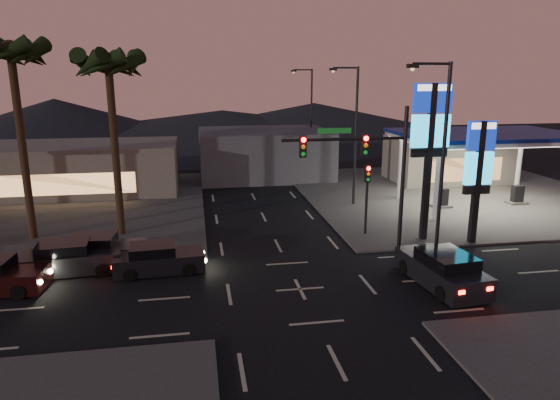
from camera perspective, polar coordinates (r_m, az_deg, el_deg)
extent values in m
plane|color=black|center=(22.93, 2.29, -10.15)|extent=(140.00, 140.00, 0.00)
cube|color=#47443F|center=(42.80, 19.06, 0.69)|extent=(24.00, 24.00, 0.12)
cube|color=#47443F|center=(39.37, -26.50, -1.16)|extent=(24.00, 24.00, 0.12)
cylinder|color=silver|center=(33.94, 17.55, 1.68)|extent=(0.36, 0.36, 5.00)
cylinder|color=silver|center=(39.26, 13.61, 3.56)|extent=(0.36, 0.36, 5.00)
cylinder|color=silver|center=(44.15, 25.65, 3.69)|extent=(0.36, 0.36, 5.00)
cube|color=silver|center=(38.56, 22.50, 6.76)|extent=(12.00, 8.00, 0.50)
cube|color=white|center=(38.59, 22.46, 6.32)|extent=(11.60, 7.60, 0.06)
cube|color=navy|center=(38.54, 22.52, 6.98)|extent=(12.20, 8.20, 0.25)
cube|color=black|center=(37.81, 18.02, 0.22)|extent=(0.80, 0.50, 1.40)
cube|color=black|center=(40.92, 25.49, 0.55)|extent=(0.80, 0.50, 1.40)
cube|color=#726B5B|center=(47.69, 18.53, 4.42)|extent=(10.00, 6.00, 4.00)
cube|color=black|center=(29.39, 16.55, 3.89)|extent=(0.35, 0.35, 9.00)
cube|color=navy|center=(29.00, 17.07, 11.10)|extent=(2.20, 0.30, 1.60)
cube|color=white|center=(28.98, 17.15, 12.18)|extent=(1.98, 0.32, 0.35)
cube|color=#1AB8F8|center=(29.13, 16.81, 7.57)|extent=(2.20, 0.30, 1.80)
cube|color=black|center=(29.28, 16.65, 5.24)|extent=(2.09, 0.28, 0.50)
cube|color=black|center=(29.91, 21.56, 1.70)|extent=(0.35, 0.35, 7.00)
cube|color=navy|center=(29.49, 22.04, 6.82)|extent=(1.60, 0.30, 1.60)
cube|color=white|center=(29.44, 22.13, 7.88)|extent=(1.44, 0.32, 0.35)
cube|color=#1AB8F8|center=(29.74, 21.72, 3.39)|extent=(1.60, 0.30, 1.80)
cube|color=black|center=(29.97, 21.51, 1.14)|extent=(1.52, 0.28, 0.50)
cylinder|color=black|center=(25.12, 13.79, 1.24)|extent=(0.20, 0.20, 8.00)
cylinder|color=black|center=(23.66, 7.41, 6.91)|extent=(6.00, 0.14, 0.14)
cube|color=#0C3F14|center=(23.47, 6.26, 7.87)|extent=(1.60, 0.05, 0.25)
cube|color=black|center=(24.01, 9.68, 6.21)|extent=(0.32, 0.25, 1.00)
sphere|color=#FF0C07|center=(23.83, 9.83, 6.94)|extent=(0.22, 0.22, 0.22)
sphere|color=orange|center=(23.87, 9.80, 6.16)|extent=(0.20, 0.20, 0.20)
sphere|color=#0CB226|center=(23.92, 9.77, 5.38)|extent=(0.20, 0.20, 0.20)
cube|color=black|center=(23.20, 2.63, 6.12)|extent=(0.32, 0.25, 1.00)
sphere|color=#FF0C07|center=(23.01, 2.72, 6.88)|extent=(0.22, 0.22, 0.22)
sphere|color=orange|center=(23.05, 2.71, 6.07)|extent=(0.20, 0.20, 0.20)
sphere|color=#0CB226|center=(23.10, 2.70, 5.26)|extent=(0.20, 0.20, 0.20)
cylinder|color=black|center=(30.10, 9.84, -0.37)|extent=(0.16, 0.16, 4.00)
cube|color=black|center=(29.71, 9.98, 2.99)|extent=(0.32, 0.25, 1.00)
sphere|color=#FF0C07|center=(29.51, 10.11, 3.56)|extent=(0.22, 0.22, 0.22)
sphere|color=orange|center=(29.57, 10.08, 2.94)|extent=(0.20, 0.20, 0.20)
sphere|color=#0CB226|center=(29.64, 10.05, 2.31)|extent=(0.20, 0.20, 0.20)
cylinder|color=black|center=(24.68, 18.04, 3.10)|extent=(0.18, 0.18, 10.00)
cylinder|color=black|center=(23.88, 16.98, 14.68)|extent=(1.80, 0.12, 0.12)
cube|color=black|center=(23.50, 14.93, 14.59)|extent=(0.50, 0.25, 0.18)
sphere|color=#FFCC8C|center=(23.50, 14.91, 14.30)|extent=(0.20, 0.20, 0.20)
cylinder|color=black|center=(36.55, 8.63, 7.00)|extent=(0.18, 0.18, 10.00)
cylinder|color=black|center=(36.01, 7.52, 14.75)|extent=(1.80, 0.12, 0.12)
cube|color=black|center=(35.76, 6.09, 14.64)|extent=(0.50, 0.25, 0.18)
sphere|color=#FFCC8C|center=(35.76, 6.08, 14.45)|extent=(0.20, 0.20, 0.20)
cylinder|color=black|center=(49.96, 3.59, 9.00)|extent=(0.18, 0.18, 10.00)
cylinder|color=black|center=(49.57, 2.63, 14.64)|extent=(1.80, 0.12, 0.12)
cube|color=black|center=(49.39, 1.57, 14.54)|extent=(0.50, 0.25, 0.18)
sphere|color=#FFCC8C|center=(49.39, 1.57, 14.40)|extent=(0.20, 0.20, 0.20)
cylinder|color=black|center=(30.60, -18.31, 5.28)|extent=(0.44, 0.44, 10.20)
sphere|color=black|center=(30.30, -19.07, 14.85)|extent=(0.90, 0.90, 0.90)
cone|color=black|center=(30.13, -16.51, 14.47)|extent=(0.90, 2.74, 1.91)
cone|color=black|center=(31.08, -17.03, 14.40)|extent=(2.57, 2.57, 1.91)
cone|color=black|center=(31.58, -18.65, 14.27)|extent=(2.74, 0.90, 1.91)
cone|color=black|center=(31.35, -20.47, 14.13)|extent=(2.57, 2.57, 1.91)
cone|color=black|center=(30.52, -21.50, 14.07)|extent=(0.90, 2.74, 1.91)
cone|color=black|center=(29.55, -21.11, 14.13)|extent=(2.57, 2.57, 1.91)
cone|color=black|center=(29.01, -19.43, 14.29)|extent=(2.74, 0.90, 1.91)
cone|color=black|center=(29.26, -17.48, 14.43)|extent=(2.57, 2.57, 1.91)
cylinder|color=black|center=(31.70, -27.35, 5.26)|extent=(0.44, 0.44, 10.80)
sphere|color=black|center=(31.47, -28.48, 14.99)|extent=(0.90, 0.90, 0.90)
cone|color=black|center=(31.09, -26.08, 14.73)|extent=(0.90, 2.74, 1.91)
cone|color=black|center=(32.08, -26.29, 14.64)|extent=(2.57, 2.57, 1.91)
cone|color=black|center=(32.70, -27.70, 14.45)|extent=(2.74, 0.90, 1.91)
cone|color=black|center=(30.23, -29.20, 14.44)|extent=(2.74, 0.90, 1.91)
cone|color=black|center=(30.31, -27.27, 14.65)|extent=(2.57, 2.57, 1.91)
cube|color=#726B5B|center=(44.14, -22.14, 3.38)|extent=(16.00, 8.00, 4.00)
cube|color=#4C4C51|center=(47.43, -1.83, 5.34)|extent=(12.00, 9.00, 4.40)
cone|color=black|center=(83.28, -24.26, 8.45)|extent=(40.00, 40.00, 6.00)
cone|color=black|center=(83.04, 3.91, 9.29)|extent=(50.00, 50.00, 5.00)
cone|color=black|center=(80.90, -6.61, 8.74)|extent=(60.00, 60.00, 4.00)
cube|color=black|center=(25.30, -13.62, -6.86)|extent=(4.42, 2.10, 0.88)
cube|color=black|center=(25.10, -14.37, -5.64)|extent=(2.26, 1.81, 0.64)
cylinder|color=black|center=(26.17, -10.59, -6.50)|extent=(0.64, 0.28, 0.63)
cylinder|color=black|center=(24.62, -10.36, -7.83)|extent=(0.64, 0.28, 0.63)
cylinder|color=black|center=(26.21, -16.61, -6.84)|extent=(0.64, 0.28, 0.63)
cylinder|color=black|center=(24.66, -16.78, -8.19)|extent=(0.64, 0.28, 0.63)
sphere|color=#FFF2BF|center=(25.88, -8.85, -5.97)|extent=(0.22, 0.22, 0.22)
sphere|color=#FFF2BF|center=(24.79, -8.61, -6.88)|extent=(0.22, 0.22, 0.22)
cube|color=#FF140A|center=(25.91, -18.43, -6.34)|extent=(0.09, 0.25, 0.14)
cube|color=#FF140A|center=(24.82, -18.63, -7.27)|extent=(0.09, 0.25, 0.14)
cylinder|color=black|center=(26.09, -26.25, -7.80)|extent=(0.68, 0.30, 0.66)
cylinder|color=black|center=(24.59, -27.69, -9.28)|extent=(0.68, 0.30, 0.66)
sphere|color=#FFF2BF|center=(25.47, -24.79, -7.41)|extent=(0.23, 0.23, 0.23)
sphere|color=#FFF2BF|center=(24.39, -25.74, -8.45)|extent=(0.23, 0.23, 0.23)
cube|color=#58575A|center=(27.31, -19.92, -5.71)|extent=(4.58, 2.23, 0.91)
cube|color=black|center=(27.20, -20.64, -4.50)|extent=(2.36, 1.89, 0.66)
cylinder|color=black|center=(27.84, -16.61, -5.57)|extent=(0.66, 0.29, 0.65)
cylinder|color=black|center=(26.26, -17.34, -6.82)|extent=(0.66, 0.29, 0.65)
cylinder|color=black|center=(28.55, -22.20, -5.55)|extent=(0.66, 0.29, 0.65)
cylinder|color=black|center=(27.02, -23.25, -6.76)|extent=(0.66, 0.29, 0.65)
sphere|color=#FFF2BF|center=(27.35, -15.09, -5.15)|extent=(0.22, 0.22, 0.22)
sphere|color=#FFF2BF|center=(26.23, -15.54, -6.01)|extent=(0.22, 0.22, 0.22)
cube|color=#FF140A|center=(28.46, -23.98, -4.98)|extent=(0.10, 0.26, 0.14)
cube|color=#FF140A|center=(27.38, -24.78, -5.79)|extent=(0.10, 0.26, 0.14)
cube|color=black|center=(26.56, -22.69, -6.45)|extent=(4.85, 2.36, 0.96)
cube|color=black|center=(26.40, -23.51, -5.17)|extent=(2.49, 2.01, 0.69)
cylinder|color=black|center=(27.30, -19.27, -6.13)|extent=(0.70, 0.31, 0.68)
cylinder|color=black|center=(25.60, -19.57, -7.51)|extent=(0.70, 0.31, 0.68)
cylinder|color=black|center=(27.75, -25.46, -6.41)|extent=(0.70, 0.31, 0.68)
cylinder|color=black|center=(26.08, -26.18, -7.77)|extent=(0.70, 0.31, 0.68)
sphere|color=#FFF2BF|center=(26.87, -17.54, -5.59)|extent=(0.24, 0.24, 0.24)
sphere|color=#FFF2BF|center=(25.67, -17.67, -6.53)|extent=(0.24, 0.24, 0.24)
cube|color=#FF140A|center=(27.56, -27.40, -5.87)|extent=(0.11, 0.27, 0.15)
cube|color=#FF140A|center=(26.39, -27.99, -6.80)|extent=(0.11, 0.27, 0.15)
cube|color=black|center=(24.29, 17.93, -7.85)|extent=(2.59, 5.15, 1.01)
cube|color=black|center=(23.79, 18.50, -6.61)|extent=(2.16, 2.67, 0.73)
cylinder|color=black|center=(25.14, 14.07, -7.45)|extent=(0.34, 0.75, 0.72)
cylinder|color=black|center=(26.10, 17.76, -6.90)|extent=(0.34, 0.75, 0.72)
cylinder|color=black|center=(22.69, 18.04, -10.16)|extent=(0.34, 0.75, 0.72)
cylinder|color=black|center=(23.75, 21.94, -9.39)|extent=(0.34, 0.75, 0.72)
cube|color=#FF140A|center=(22.00, 20.04, -9.89)|extent=(0.29, 0.12, 0.16)
cube|color=#FF140A|center=(22.78, 22.85, -9.32)|extent=(0.29, 0.12, 0.16)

